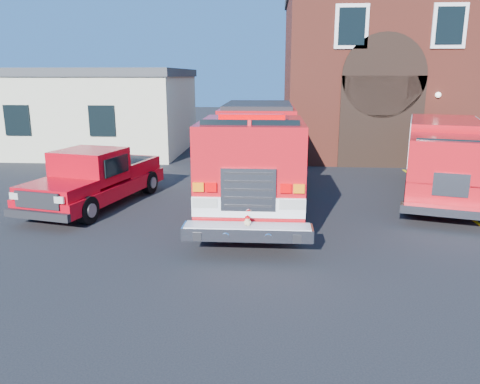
# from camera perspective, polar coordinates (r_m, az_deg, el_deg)

# --- Properties ---
(ground) EXTENTS (100.00, 100.00, 0.00)m
(ground) POSITION_cam_1_polar(r_m,az_deg,el_deg) (12.65, 0.37, -4.41)
(ground) COLOR black
(ground) RESTS_ON ground
(parking_stripe_near) EXTENTS (0.12, 3.00, 0.01)m
(parking_stripe_near) POSITION_cam_1_polar(r_m,az_deg,el_deg) (14.75, 26.77, -3.24)
(parking_stripe_near) COLOR yellow
(parking_stripe_near) RESTS_ON ground
(parking_stripe_mid) EXTENTS (0.12, 3.00, 0.01)m
(parking_stripe_mid) POSITION_cam_1_polar(r_m,az_deg,el_deg) (17.45, 23.07, -0.36)
(parking_stripe_mid) COLOR yellow
(parking_stripe_mid) RESTS_ON ground
(parking_stripe_far) EXTENTS (0.12, 3.00, 0.01)m
(parking_stripe_far) POSITION_cam_1_polar(r_m,az_deg,el_deg) (20.23, 20.38, 1.74)
(parking_stripe_far) COLOR yellow
(parking_stripe_far) RESTS_ON ground
(fire_station) EXTENTS (15.20, 10.20, 8.45)m
(fire_station) POSITION_cam_1_polar(r_m,az_deg,el_deg) (27.25, 22.18, 13.54)
(fire_station) COLOR maroon
(fire_station) RESTS_ON ground
(side_building) EXTENTS (10.20, 8.20, 4.35)m
(side_building) POSITION_cam_1_polar(r_m,az_deg,el_deg) (26.87, -17.61, 9.53)
(side_building) COLOR beige
(side_building) RESTS_ON ground
(fire_engine) EXTENTS (2.90, 9.92, 3.06)m
(fire_engine) POSITION_cam_1_polar(r_m,az_deg,el_deg) (15.07, 1.92, 4.78)
(fire_engine) COLOR black
(fire_engine) RESTS_ON ground
(pickup_truck) EXTENTS (3.18, 5.83, 1.81)m
(pickup_truck) POSITION_cam_1_polar(r_m,az_deg,el_deg) (15.36, -17.13, 1.58)
(pickup_truck) COLOR black
(pickup_truck) RESTS_ON ground
(secondary_truck) EXTENTS (4.41, 8.01, 2.48)m
(secondary_truck) POSITION_cam_1_polar(r_m,az_deg,el_deg) (17.22, 23.64, 4.00)
(secondary_truck) COLOR black
(secondary_truck) RESTS_ON ground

